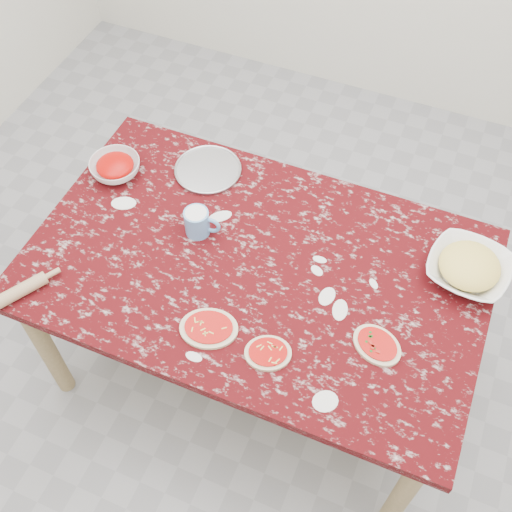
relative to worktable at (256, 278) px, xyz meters
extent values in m
plane|color=gray|center=(0.00, 0.00, -0.67)|extent=(4.00, 4.00, 0.00)
cube|color=#3B0709|center=(0.00, 0.00, 0.06)|extent=(1.60, 1.00, 0.04)
cube|color=#9E8559|center=(0.00, 0.00, 0.00)|extent=(1.50, 0.90, 0.08)
cylinder|color=#9E8559|center=(-0.72, -0.42, -0.31)|extent=(0.07, 0.07, 0.71)
cylinder|color=#9E8559|center=(0.72, -0.42, -0.31)|extent=(0.07, 0.07, 0.71)
cylinder|color=#9E8559|center=(-0.72, 0.42, -0.31)|extent=(0.07, 0.07, 0.71)
cylinder|color=#9E8559|center=(0.72, 0.42, -0.31)|extent=(0.07, 0.07, 0.71)
cylinder|color=#B2B2B7|center=(-0.35, 0.34, 0.09)|extent=(0.33, 0.33, 0.01)
imported|color=white|center=(-0.67, 0.20, 0.11)|extent=(0.22, 0.22, 0.06)
imported|color=white|center=(0.69, 0.24, 0.12)|extent=(0.31, 0.31, 0.07)
cylinder|color=#6098D2|center=(-0.25, 0.06, 0.14)|extent=(0.09, 0.09, 0.10)
torus|color=#6098D2|center=(-0.20, 0.06, 0.14)|extent=(0.07, 0.02, 0.07)
cylinder|color=silver|center=(-0.25, 0.06, 0.17)|extent=(0.07, 0.07, 0.01)
ellipsoid|color=beige|center=(-0.04, -0.30, 0.09)|extent=(0.23, 0.20, 0.01)
ellipsoid|color=red|center=(-0.04, -0.30, 0.10)|extent=(0.19, 0.16, 0.00)
ellipsoid|color=beige|center=(0.17, -0.31, 0.09)|extent=(0.19, 0.17, 0.01)
ellipsoid|color=red|center=(0.17, -0.31, 0.10)|extent=(0.15, 0.14, 0.00)
ellipsoid|color=beige|center=(0.48, -0.15, 0.09)|extent=(0.21, 0.18, 0.01)
ellipsoid|color=red|center=(0.48, -0.15, 0.10)|extent=(0.17, 0.15, 0.00)
cylinder|color=tan|center=(-0.69, -0.44, 0.11)|extent=(0.15, 0.22, 0.05)
camera|label=1|loc=(0.49, -1.17, 1.86)|focal=43.76mm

